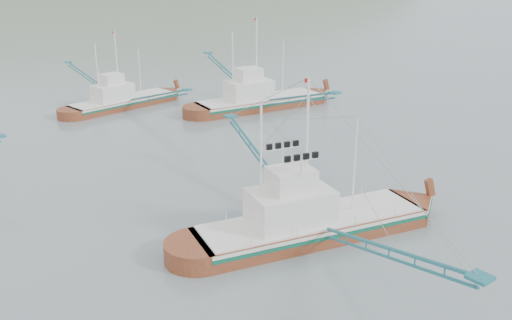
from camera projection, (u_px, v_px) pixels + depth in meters
ground at (309, 225)px, 40.11m from camera, size 1200.00×1200.00×0.00m
main_boat at (310, 207)px, 37.74m from camera, size 16.55×28.45×11.73m
bg_boat_far at (121, 95)px, 71.02m from camera, size 14.30×25.07×10.20m
bg_boat_right at (259, 93)px, 70.47m from camera, size 16.79×29.42×11.98m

